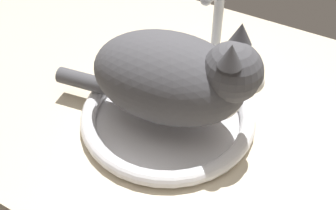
{
  "coord_description": "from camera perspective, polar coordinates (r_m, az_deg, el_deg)",
  "views": [
    {
      "loc": [
        33.98,
        -55.2,
        59.66
      ],
      "look_at": [
        5.81,
        -6.93,
        7.0
      ],
      "focal_mm": 44.58,
      "sensor_mm": 36.0,
      "label": 1
    }
  ],
  "objects": [
    {
      "name": "cat",
      "position": [
        0.72,
        1.35,
        3.75
      ],
      "size": [
        39.36,
        21.65,
        19.35
      ],
      "color": "#4C4C51",
      "rests_on": "sink_basin"
    },
    {
      "name": "countertop",
      "position": [
        0.87,
        -1.0,
        1.39
      ],
      "size": [
        119.33,
        72.72,
        3.0
      ],
      "primitive_type": "cube",
      "color": "beige",
      "rests_on": "ground"
    },
    {
      "name": "sink_basin",
      "position": [
        0.79,
        -0.0,
        -1.44
      ],
      "size": [
        32.87,
        32.87,
        2.89
      ],
      "color": "white",
      "rests_on": "countertop"
    },
    {
      "name": "faucet",
      "position": [
        0.88,
        6.45,
        9.27
      ],
      "size": [
        18.41,
        9.46,
        20.06
      ],
      "color": "silver",
      "rests_on": "countertop"
    }
  ]
}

